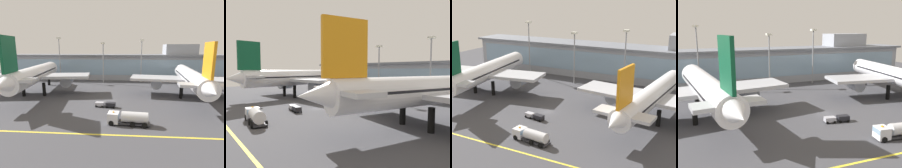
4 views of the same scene
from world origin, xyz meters
TOP-DOWN VIEW (x-y plane):
  - ground_plane at (0.00, 0.00)m, footprint 180.00×180.00m
  - terminal_building at (1.72, 42.94)m, footprint 113.25×14.00m
  - airliner_near_left at (-26.71, 7.13)m, footprint 38.33×50.02m
  - airliner_near_right at (26.58, 7.53)m, footprint 40.43×48.94m
  - fuel_tanker_truck at (5.41, -16.89)m, footprint 9.25×3.73m
  - baggage_tug_near at (-0.46, -5.74)m, footprint 5.75×2.42m
  - apron_light_mast_west at (-27.68, 33.67)m, footprint 1.80×1.80m
  - apron_light_mast_centre at (-5.50, 29.34)m, footprint 1.80×1.80m
  - apron_light_mast_east at (12.19, 32.79)m, footprint 1.80×1.80m

SIDE VIEW (x-z plane):
  - ground_plane at x=0.00m, z-range 0.00..0.00m
  - baggage_tug_near at x=-0.46m, z-range 0.09..1.49m
  - fuel_tanker_truck at x=5.41m, z-range 0.06..2.96m
  - airliner_near_right at x=26.58m, z-range -2.36..15.17m
  - terminal_building at x=1.72m, z-range -2.08..16.04m
  - airliner_near_left at x=-26.71m, z-range -2.56..16.59m
  - apron_light_mast_centre at x=-5.50m, z-range 3.34..22.10m
  - apron_light_mast_east at x=12.19m, z-range 3.44..23.56m
  - apron_light_mast_west at x=-27.68m, z-range 3.51..24.86m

